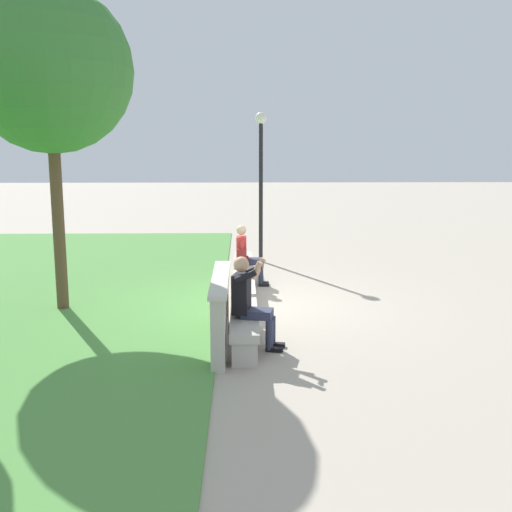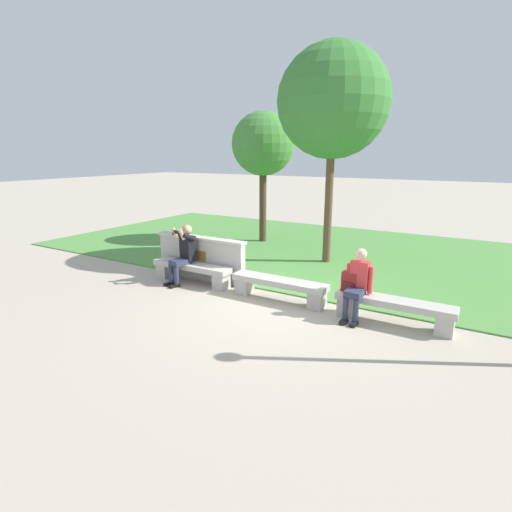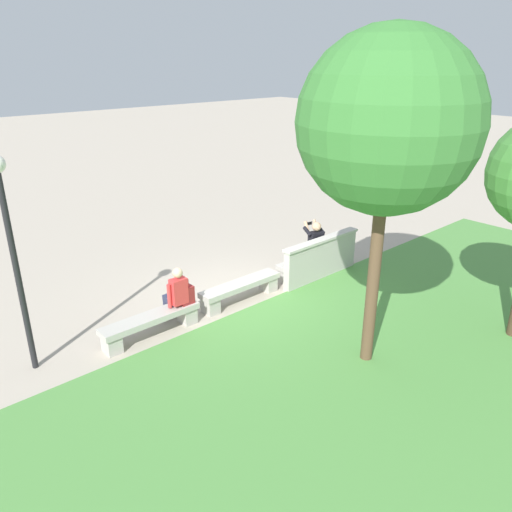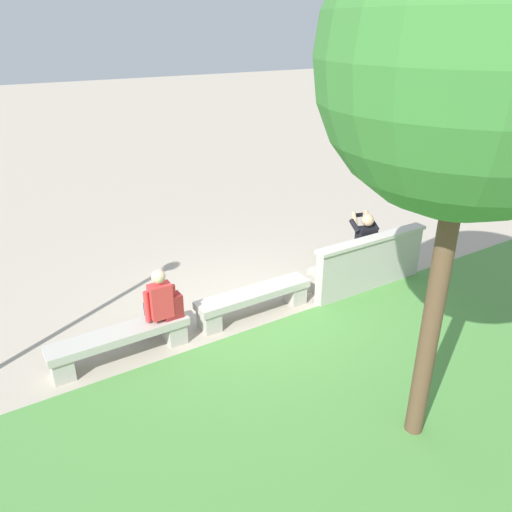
{
  "view_description": "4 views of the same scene",
  "coord_description": "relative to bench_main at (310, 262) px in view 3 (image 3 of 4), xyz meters",
  "views": [
    {
      "loc": [
        -10.57,
        0.03,
        2.81
      ],
      "look_at": [
        -0.98,
        -0.2,
        1.08
      ],
      "focal_mm": 42.0,
      "sensor_mm": 36.0,
      "label": 1
    },
    {
      "loc": [
        3.46,
        -6.73,
        2.88
      ],
      "look_at": [
        -0.52,
        -0.01,
        0.86
      ],
      "focal_mm": 28.0,
      "sensor_mm": 36.0,
      "label": 2
    },
    {
      "loc": [
        6.24,
        7.55,
        5.04
      ],
      "look_at": [
        -0.47,
        -0.02,
        0.93
      ],
      "focal_mm": 35.0,
      "sensor_mm": 36.0,
      "label": 3
    },
    {
      "loc": [
        3.71,
        6.01,
        4.35
      ],
      "look_at": [
        -0.16,
        -0.19,
        0.96
      ],
      "focal_mm": 35.0,
      "sensor_mm": 36.0,
      "label": 4
    }
  ],
  "objects": [
    {
      "name": "tree_behind_wall",
      "position": [
        2.0,
        3.2,
        3.78
      ],
      "size": [
        2.77,
        2.77,
        5.48
      ],
      "color": "brown",
      "rests_on": "ground"
    },
    {
      "name": "bench_main",
      "position": [
        0.0,
        0.0,
        0.0
      ],
      "size": [
        2.0,
        0.4,
        0.45
      ],
      "color": "#B7B2A8",
      "rests_on": "ground"
    },
    {
      "name": "grass_strip",
      "position": [
        2.23,
        4.38,
        -0.29
      ],
      "size": [
        18.45,
        8.0,
        0.03
      ],
      "primitive_type": "cube",
      "color": "#518E42",
      "rests_on": "ground"
    },
    {
      "name": "bench_near",
      "position": [
        2.23,
        0.0,
        0.0
      ],
      "size": [
        2.0,
        0.4,
        0.45
      ],
      "color": "#B7B2A8",
      "rests_on": "ground"
    },
    {
      "name": "ground_plane",
      "position": [
        2.23,
        0.0,
        -0.3
      ],
      "size": [
        80.0,
        80.0,
        0.0
      ],
      "primitive_type": "plane",
      "color": "#B2A593"
    },
    {
      "name": "backrest_wall_with_plaque",
      "position": [
        0.0,
        0.34,
        0.21
      ],
      "size": [
        2.39,
        0.24,
        1.01
      ],
      "color": "#B7B2A8",
      "rests_on": "ground"
    },
    {
      "name": "person_photographer",
      "position": [
        -0.15,
        -0.08,
        0.43
      ],
      "size": [
        0.52,
        0.77,
        1.32
      ],
      "color": "black",
      "rests_on": "ground"
    },
    {
      "name": "person_distant",
      "position": [
        3.82,
        -0.07,
        0.37
      ],
      "size": [
        0.48,
        0.68,
        1.26
      ],
      "color": "black",
      "rests_on": "ground"
    },
    {
      "name": "bench_mid",
      "position": [
        4.45,
        0.0,
        0.0
      ],
      "size": [
        2.0,
        0.4,
        0.45
      ],
      "color": "#B7B2A8",
      "rests_on": "ground"
    },
    {
      "name": "lamp_post",
      "position": [
        6.5,
        -0.44,
        2.12
      ],
      "size": [
        0.28,
        0.28,
        3.68
      ],
      "color": "black",
      "rests_on": "ground"
    },
    {
      "name": "backpack",
      "position": [
        3.65,
        0.03,
        0.32
      ],
      "size": [
        0.28,
        0.24,
        0.43
      ],
      "color": "maroon",
      "rests_on": "bench_mid"
    }
  ]
}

